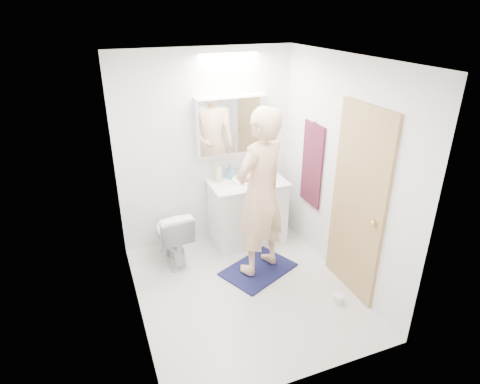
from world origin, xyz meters
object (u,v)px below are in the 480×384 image
medicine_cabinet (231,125)px  toilet_paper_roll (338,299)px  soap_bottle_a (218,172)px  vanity_cabinet (247,212)px  soap_bottle_b (231,171)px  toilet (172,235)px  toothbrush_cup (262,171)px  person (260,194)px

medicine_cabinet → toilet_paper_roll: size_ratio=8.00×
soap_bottle_a → toilet_paper_roll: bearing=-66.6°
vanity_cabinet → soap_bottle_a: bearing=155.6°
soap_bottle_b → medicine_cabinet: bearing=47.8°
toilet → toothbrush_cup: toothbrush_cup is taller
soap_bottle_b → toothbrush_cup: (0.43, -0.02, -0.05)m
vanity_cabinet → toothbrush_cup: (0.27, 0.16, 0.48)m
toothbrush_cup → toilet_paper_roll: size_ratio=0.91×
soap_bottle_b → toilet_paper_roll: bearing=-72.1°
vanity_cabinet → person: (-0.15, -0.70, 0.60)m
toilet → medicine_cabinet: bearing=-164.7°
soap_bottle_b → toothbrush_cup: bearing=-2.7°
vanity_cabinet → toilet_paper_roll: (0.39, -1.53, -0.34)m
soap_bottle_b → toothbrush_cup: size_ratio=1.89×
medicine_cabinet → toilet_paper_roll: (0.52, -1.74, -1.45)m
medicine_cabinet → toilet: size_ratio=1.28×
person → soap_bottle_a: (-0.18, 0.85, -0.05)m
vanity_cabinet → person: size_ratio=0.48×
vanity_cabinet → toilet: bearing=-173.5°
vanity_cabinet → toilet: 1.02m
vanity_cabinet → soap_bottle_b: size_ratio=4.74×
soap_bottle_a → toothbrush_cup: size_ratio=2.40×
person → toilet: bearing=-58.6°
soap_bottle_a → soap_bottle_b: soap_bottle_a is taller
person → toilet_paper_roll: (0.54, -0.83, -0.94)m
toilet → soap_bottle_a: soap_bottle_a is taller
medicine_cabinet → soap_bottle_a: bearing=-163.3°
toilet → toilet_paper_roll: (1.41, -1.41, -0.29)m
medicine_cabinet → toilet: bearing=-159.8°
vanity_cabinet → soap_bottle_b: (-0.16, 0.18, 0.52)m
toilet → soap_bottle_a: 0.94m
vanity_cabinet → toilet_paper_roll: 1.61m
medicine_cabinet → soap_bottle_a: (-0.20, -0.06, -0.56)m
toilet_paper_roll → soap_bottle_a: bearing=113.4°
toothbrush_cup → toilet_paper_roll: 1.88m
medicine_cabinet → soap_bottle_a: size_ratio=3.65×
soap_bottle_a → toilet_paper_roll: soap_bottle_a is taller
soap_bottle_a → toilet: bearing=-158.8°
soap_bottle_a → soap_bottle_b: size_ratio=1.27×
medicine_cabinet → person: person is taller
soap_bottle_b → toilet: bearing=-161.0°
toilet → person: (0.87, -0.59, 0.64)m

